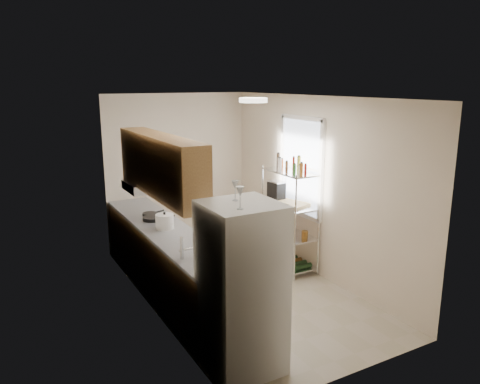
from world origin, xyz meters
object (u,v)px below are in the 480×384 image
(refrigerator, at_px, (242,288))
(rice_cooker, at_px, (165,221))
(cutting_board, at_px, (292,204))
(espresso_machine, at_px, (276,190))
(frying_pan_large, at_px, (153,218))

(refrigerator, height_order, rice_cooker, refrigerator)
(cutting_board, distance_m, espresso_machine, 0.38)
(rice_cooker, bearing_deg, frying_pan_large, 91.43)
(rice_cooker, distance_m, frying_pan_large, 0.45)
(rice_cooker, relative_size, frying_pan_large, 0.84)
(rice_cooker, bearing_deg, refrigerator, -88.76)
(rice_cooker, relative_size, cutting_board, 0.51)
(refrigerator, distance_m, cutting_board, 2.62)
(frying_pan_large, bearing_deg, refrigerator, -85.66)
(rice_cooker, xyz_separation_m, espresso_machine, (1.88, 0.19, 0.16))
(rice_cooker, bearing_deg, espresso_machine, 5.78)
(frying_pan_large, height_order, espresso_machine, espresso_machine)
(rice_cooker, xyz_separation_m, frying_pan_large, (-0.01, 0.45, -0.07))
(cutting_board, height_order, espresso_machine, espresso_machine)
(frying_pan_large, relative_size, espresso_machine, 0.95)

